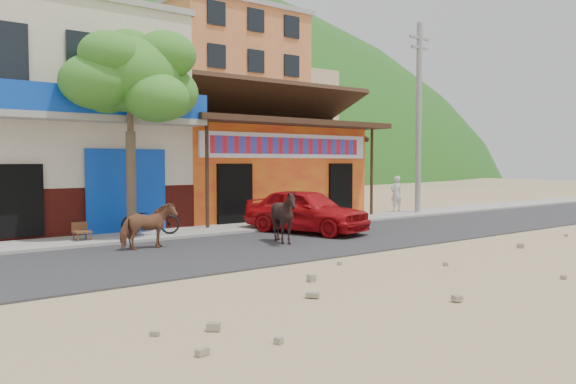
% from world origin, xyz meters
% --- Properties ---
extents(ground, '(120.00, 120.00, 0.00)m').
position_xyz_m(ground, '(0.00, 0.00, 0.00)').
color(ground, '#9E825B').
rests_on(ground, ground).
extents(road, '(60.00, 5.00, 0.04)m').
position_xyz_m(road, '(0.00, 2.50, 0.02)').
color(road, '#28282B').
rests_on(road, ground).
extents(sidewalk, '(60.00, 2.00, 0.12)m').
position_xyz_m(sidewalk, '(0.00, 6.00, 0.06)').
color(sidewalk, gray).
rests_on(sidewalk, ground).
extents(dance_club, '(8.00, 6.00, 3.60)m').
position_xyz_m(dance_club, '(2.00, 10.00, 1.80)').
color(dance_club, orange).
rests_on(dance_club, ground).
extents(cafe_building, '(7.00, 6.00, 7.00)m').
position_xyz_m(cafe_building, '(-5.50, 10.00, 3.50)').
color(cafe_building, beige).
rests_on(cafe_building, ground).
extents(apartment_front, '(9.00, 9.00, 12.00)m').
position_xyz_m(apartment_front, '(9.00, 24.00, 6.00)').
color(apartment_front, '#CC723F').
rests_on(apartment_front, ground).
extents(apartment_rear, '(8.00, 8.00, 10.00)m').
position_xyz_m(apartment_rear, '(18.00, 30.00, 5.00)').
color(apartment_rear, tan).
rests_on(apartment_rear, ground).
extents(tree, '(3.00, 3.00, 6.00)m').
position_xyz_m(tree, '(-4.60, 5.80, 3.12)').
color(tree, '#2D721E').
rests_on(tree, sidewalk).
extents(utility_pole, '(0.24, 0.24, 8.00)m').
position_xyz_m(utility_pole, '(8.20, 6.00, 4.12)').
color(utility_pole, gray).
rests_on(utility_pole, sidewalk).
extents(cow_tan, '(1.42, 0.71, 1.17)m').
position_xyz_m(cow_tan, '(-4.99, 3.76, 0.62)').
color(cow_tan, brown).
rests_on(cow_tan, road).
extents(cow_dark, '(1.72, 1.67, 1.45)m').
position_xyz_m(cow_dark, '(-1.65, 2.45, 0.77)').
color(cow_dark, black).
rests_on(cow_dark, road).
extents(red_car, '(2.71, 4.37, 1.39)m').
position_xyz_m(red_car, '(0.33, 3.92, 0.73)').
color(red_car, '#B20C12').
rests_on(red_car, road).
extents(scooter, '(1.77, 1.30, 0.89)m').
position_xyz_m(scooter, '(-4.00, 5.87, 0.56)').
color(scooter, black).
rests_on(scooter, sidewalk).
extents(pedestrian, '(0.61, 0.45, 1.54)m').
position_xyz_m(pedestrian, '(7.61, 6.68, 0.89)').
color(pedestrian, silver).
rests_on(pedestrian, sidewalk).
extents(cafe_chair_right, '(0.44, 0.44, 0.91)m').
position_xyz_m(cafe_chair_right, '(-6.00, 5.84, 0.58)').
color(cafe_chair_right, '#4E2A1A').
rests_on(cafe_chair_right, sidewalk).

